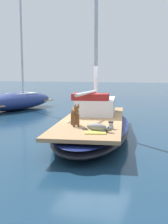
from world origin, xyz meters
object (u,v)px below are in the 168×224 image
Objects in this scene: dog_brown at (75,112)px; deck_winch at (111,125)px; deck_towel at (95,133)px; sailboat_main at (93,127)px; moored_boat_port_side at (16,101)px; dog_grey at (98,127)px; coiled_rope at (72,122)px.

dog_brown reaches higher than deck_winch.
dog_brown is 1.24m from deck_towel.
sailboat_main is 13.52× the size of deck_towel.
sailboat_main is at bearing -40.39° from moored_boat_port_side.
dog_brown reaches higher than dog_grey.
coiled_rope is 9.15m from moored_boat_port_side.
sailboat_main is 2.53m from deck_towel.
deck_winch is at bearing -43.64° from moored_boat_port_side.
dog_brown is at bearing 176.24° from deck_winch.
deck_winch is 0.38× the size of deck_towel.
coiled_rope is 1.74m from deck_towel.
deck_winch is 10.56m from moored_boat_port_side.
dog_grey is 1.06m from dog_brown.
dog_brown reaches higher than sailboat_main.
coiled_rope is at bearing 131.54° from deck_towel.
sailboat_main is 1.19m from coiled_rope.
deck_winch is 0.77m from deck_towel.
deck_winch reaches higher than coiled_rope.
sailboat_main is 8.85× the size of dog_brown.
moored_boat_port_side is (-6.53, 7.21, -0.51)m from dog_brown.
sailboat_main is at bearing 87.17° from dog_brown.
dog_grey is at bearing -69.81° from sailboat_main.
deck_winch is 0.65× the size of coiled_rope.
sailboat_main is at bearing 121.80° from deck_winch.
sailboat_main is at bearing 108.10° from deck_towel.
moored_boat_port_side reaches higher than deck_winch.
deck_towel is at bearing -47.30° from moored_boat_port_side.
moored_boat_port_side reaches higher than dog_brown.
dog_brown reaches higher than coiled_rope.
dog_brown is 0.72m from coiled_rope.
coiled_rope reaches higher than deck_towel.
deck_towel is 10.89m from moored_boat_port_side.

